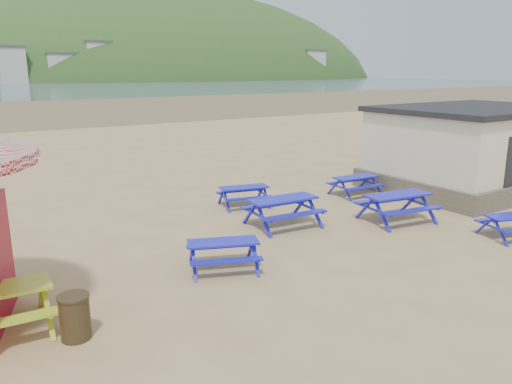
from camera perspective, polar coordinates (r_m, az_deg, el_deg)
ground at (r=13.40m, az=0.90°, el=-5.86°), size 400.00×400.00×0.00m
picnic_table_blue_a at (r=14.73m, az=3.09°, el=-2.29°), size 2.14×1.77×0.85m
picnic_table_blue_b at (r=16.86m, az=-1.39°, el=-0.50°), size 1.88×1.64×0.68m
picnic_table_blue_c at (r=18.69m, az=11.30°, el=0.70°), size 1.76×1.45×0.71m
picnic_table_blue_d at (r=11.64m, az=-3.75°, el=-7.20°), size 1.99×1.81×0.68m
picnic_table_blue_e at (r=15.45m, az=27.25°, el=-3.49°), size 1.83×1.62×0.65m
picnic_table_blue_f at (r=15.76m, az=15.78°, el=-1.73°), size 2.25×1.91×0.86m
litter_bin at (r=9.31m, az=-20.01°, el=-13.25°), size 0.55×0.55×0.80m
amenity_block at (r=21.19m, az=23.57°, el=4.69°), size 7.40×5.40×3.15m
headland_town at (r=259.40m, az=-11.41°, el=10.38°), size 264.00×144.00×108.00m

